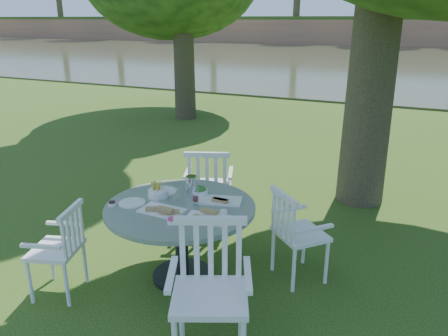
{
  "coord_description": "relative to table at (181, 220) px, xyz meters",
  "views": [
    {
      "loc": [
        1.79,
        -3.68,
        2.32
      ],
      "look_at": [
        0.0,
        0.2,
        0.85
      ],
      "focal_mm": 35.0,
      "sensor_mm": 36.0,
      "label": 1
    }
  ],
  "objects": [
    {
      "name": "chair_ne",
      "position": [
        0.93,
        0.4,
        -0.08
      ],
      "size": [
        0.6,
        0.6,
        0.87
      ],
      "rotation": [
        0.0,
        0.0,
        -3.89
      ],
      "color": "white",
      "rests_on": "ground"
    },
    {
      "name": "chair_se",
      "position": [
        0.67,
        -0.74,
        0.01
      ],
      "size": [
        0.66,
        0.65,
        1.01
      ],
      "rotation": [
        0.0,
        0.0,
        0.42
      ],
      "color": "white",
      "rests_on": "ground"
    },
    {
      "name": "tableware",
      "position": [
        -0.04,
        0.08,
        0.18
      ],
      "size": [
        1.13,
        0.77,
        0.2
      ],
      "color": "white",
      "rests_on": "table"
    },
    {
      "name": "river",
      "position": [
        0.06,
        23.6,
        -0.59
      ],
      "size": [
        100.0,
        28.0,
        0.12
      ],
      "primitive_type": "cube",
      "color": "#323620",
      "rests_on": "ground"
    },
    {
      "name": "chair_sw",
      "position": [
        -0.79,
        -0.64,
        -0.1
      ],
      "size": [
        0.5,
        0.52,
        0.83
      ],
      "rotation": [
        0.0,
        0.0,
        -1.26
      ],
      "color": "white",
      "rests_on": "ground"
    },
    {
      "name": "table",
      "position": [
        0.0,
        0.0,
        0.0
      ],
      "size": [
        1.35,
        1.35,
        0.74
      ],
      "color": "black",
      "rests_on": "ground"
    },
    {
      "name": "ground",
      "position": [
        0.06,
        0.6,
        -0.59
      ],
      "size": [
        140.0,
        140.0,
        0.0
      ],
      "primitive_type": "plane",
      "color": "#1B380B",
      "rests_on": "ground"
    },
    {
      "name": "chair_nw",
      "position": [
        -0.21,
        0.97,
        -0.02
      ],
      "size": [
        0.62,
        0.6,
        0.97
      ],
      "rotation": [
        0.0,
        0.0,
        -2.77
      ],
      "color": "white",
      "rests_on": "ground"
    }
  ]
}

